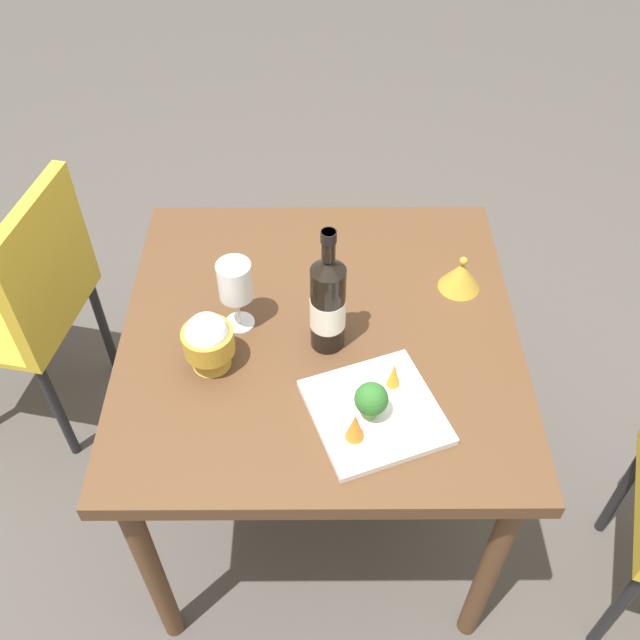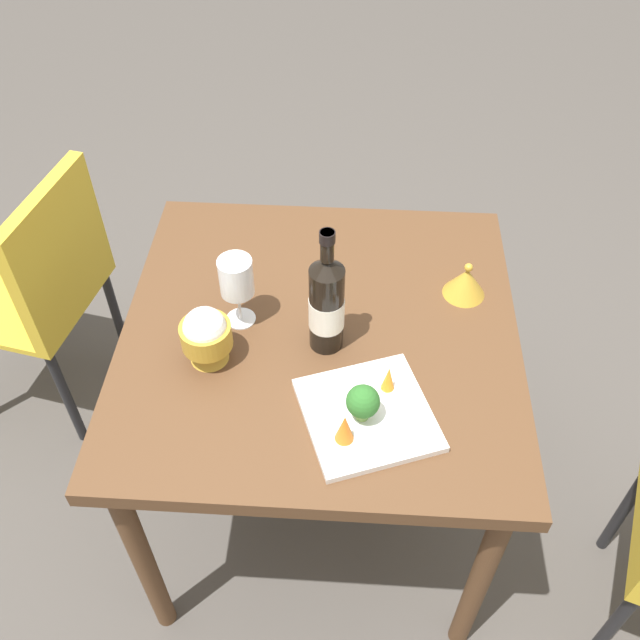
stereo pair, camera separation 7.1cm
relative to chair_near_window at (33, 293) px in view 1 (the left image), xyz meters
The scene contains 11 objects.
ground_plane 1.03m from the chair_near_window, 67.00° to the left, with size 8.00×8.00×0.00m, color #4C4742.
dining_table 0.89m from the chair_near_window, 67.00° to the left, with size 0.90×0.90×0.75m.
chair_near_window is the anchor object (origin of this frame).
wine_bottle 0.98m from the chair_near_window, 65.09° to the left, with size 0.08×0.08×0.32m.
wine_glass 0.79m from the chair_near_window, 62.63° to the left, with size 0.08×0.08×0.18m.
rice_bowl 0.79m from the chair_near_window, 52.41° to the left, with size 0.11×0.11×0.14m.
rice_bowl_lid 1.19m from the chair_near_window, 79.70° to the left, with size 0.10×0.10×0.09m.
serving_plate 1.12m from the chair_near_window, 57.83° to the left, with size 0.32×0.32×0.02m.
broccoli_floret 1.13m from the chair_near_window, 56.95° to the left, with size 0.07×0.07×0.09m.
carrot_garnish_left 1.13m from the chair_near_window, 61.83° to the left, with size 0.03×0.03×0.06m.
carrot_garnish_right 1.12m from the chair_near_window, 53.68° to the left, with size 0.04×0.04×0.07m.
Camera 1 is at (1.08, -0.01, 1.92)m, focal length 39.33 mm.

